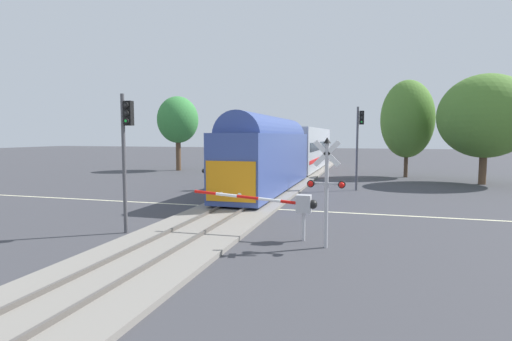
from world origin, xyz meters
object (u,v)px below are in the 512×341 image
traffic_signal_median (126,141)px  traffic_signal_far_side (359,135)px  crossing_signal_mast (326,181)px  oak_far_right (407,119)px  crossing_gate_far (218,171)px  pine_left_background (178,120)px  crossing_gate_near (291,204)px  commuter_train (293,149)px  maple_right_background (485,116)px

traffic_signal_median → traffic_signal_far_side: traffic_signal_far_side is taller
crossing_signal_mast → oak_far_right: size_ratio=0.43×
crossing_gate_far → pine_left_background: pine_left_background is taller
crossing_gate_near → pine_left_background: 33.39m
oak_far_right → crossing_signal_mast: bearing=-100.2°
commuter_train → pine_left_background: (-14.59, 5.39, 3.09)m
crossing_signal_mast → traffic_signal_median: 8.32m
crossing_gate_near → pine_left_background: bearing=124.3°
pine_left_background → crossing_signal_mast: bearing=-54.4°
traffic_signal_far_side → maple_right_background: maple_right_background is taller
crossing_gate_near → crossing_gate_far: (-7.86, 12.41, 0.01)m
oak_far_right → pine_left_background: size_ratio=1.10×
crossing_signal_mast → pine_left_background: (-20.10, 28.11, 3.43)m
traffic_signal_median → pine_left_background: size_ratio=0.67×
crossing_gate_near → crossing_signal_mast: (1.43, -0.78, 1.03)m
crossing_gate_far → traffic_signal_far_side: 10.75m
commuter_train → oak_far_right: (10.43, 4.50, 2.89)m
oak_far_right → traffic_signal_median: bearing=-115.7°
crossing_signal_mast → crossing_gate_far: crossing_signal_mast is taller
commuter_train → traffic_signal_median: 22.94m
commuter_train → maple_right_background: maple_right_background is taller
crossing_gate_far → oak_far_right: size_ratio=0.69×
crossing_gate_far → commuter_train: bearing=68.4°
traffic_signal_median → maple_right_background: (18.81, 22.90, 1.81)m
crossing_gate_far → crossing_signal_mast: bearing=-54.9°
crossing_signal_mast → crossing_gate_far: 16.16m
commuter_train → crossing_gate_near: size_ratio=7.38×
commuter_train → crossing_gate_near: bearing=-79.5°
commuter_train → oak_far_right: 11.72m
crossing_gate_near → crossing_signal_mast: size_ratio=1.27×
traffic_signal_median → maple_right_background: 29.69m
crossing_signal_mast → pine_left_background: bearing=125.6°
pine_left_background → commuter_train: bearing=-20.3°
commuter_train → oak_far_right: oak_far_right is taller
traffic_signal_far_side → oak_far_right: (4.22, 11.09, 1.55)m
traffic_signal_median → maple_right_background: maple_right_background is taller
traffic_signal_median → oak_far_right: (13.11, 27.25, 1.81)m
crossing_signal_mast → pine_left_background: 34.72m
oak_far_right → maple_right_background: size_ratio=1.03×
traffic_signal_far_side → crossing_gate_near: bearing=-97.9°
traffic_signal_median → pine_left_background: bearing=112.9°
crossing_signal_mast → maple_right_background: 25.41m
crossing_gate_far → traffic_signal_far_side: bearing=16.4°
commuter_train → crossing_gate_far: size_ratio=5.84×
traffic_signal_median → oak_far_right: 30.30m
oak_far_right → maple_right_background: oak_far_right is taller
commuter_train → maple_right_background: (16.12, 0.14, 2.89)m
commuter_train → crossing_gate_near: commuter_train is taller
traffic_signal_median → oak_far_right: bearing=64.3°
commuter_train → pine_left_background: size_ratio=4.39×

